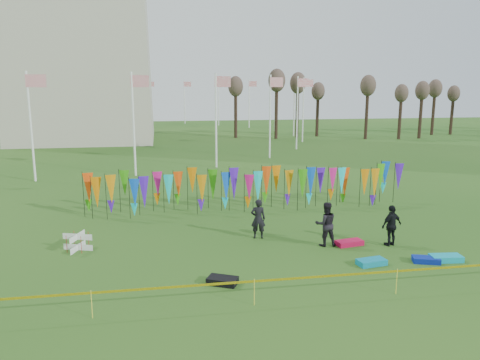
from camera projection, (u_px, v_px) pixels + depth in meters
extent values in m
plane|color=#1F4C15|center=(293.00, 272.00, 17.73)|extent=(160.00, 160.00, 0.00)
cylinder|color=white|center=(294.00, 107.00, 65.65)|extent=(0.16, 0.16, 8.00)
plane|color=red|center=(299.00, 83.00, 65.10)|extent=(1.40, 0.00, 1.40)
cylinder|color=white|center=(275.00, 105.00, 72.50)|extent=(0.16, 0.16, 8.00)
plane|color=red|center=(279.00, 84.00, 71.95)|extent=(1.40, 0.00, 1.40)
cylinder|color=white|center=(249.00, 104.00, 78.55)|extent=(0.16, 0.16, 8.00)
plane|color=red|center=(253.00, 84.00, 78.00)|extent=(1.40, 0.00, 1.40)
cylinder|color=white|center=(219.00, 103.00, 83.41)|extent=(0.16, 0.16, 8.00)
plane|color=red|center=(222.00, 84.00, 82.86)|extent=(1.40, 0.00, 1.40)
cylinder|color=white|center=(185.00, 102.00, 86.74)|extent=(0.16, 0.16, 8.00)
plane|color=red|center=(187.00, 84.00, 86.19)|extent=(1.40, 0.00, 1.40)
cylinder|color=white|center=(148.00, 102.00, 88.32)|extent=(0.16, 0.16, 8.00)
plane|color=red|center=(150.00, 84.00, 87.77)|extent=(1.40, 0.00, 1.40)
cylinder|color=white|center=(109.00, 102.00, 88.03)|extent=(0.16, 0.16, 8.00)
plane|color=red|center=(111.00, 84.00, 87.48)|extent=(1.40, 0.00, 1.40)
cylinder|color=white|center=(68.00, 102.00, 85.90)|extent=(0.16, 0.16, 8.00)
plane|color=red|center=(70.00, 84.00, 85.35)|extent=(1.40, 0.00, 1.40)
cylinder|color=white|center=(25.00, 103.00, 82.07)|extent=(0.16, 0.16, 8.00)
plane|color=red|center=(26.00, 84.00, 81.52)|extent=(1.40, 0.00, 1.40)
cylinder|color=white|center=(31.00, 127.00, 33.93)|extent=(0.16, 0.16, 8.00)
plane|color=red|center=(36.00, 81.00, 33.38)|extent=(1.40, 0.00, 1.40)
cylinder|color=white|center=(134.00, 125.00, 36.06)|extent=(0.16, 0.16, 8.00)
plane|color=red|center=(140.00, 81.00, 35.51)|extent=(1.40, 0.00, 1.40)
cylinder|color=white|center=(216.00, 121.00, 39.89)|extent=(0.16, 0.16, 8.00)
plane|color=red|center=(223.00, 82.00, 39.34)|extent=(1.40, 0.00, 1.40)
cylinder|color=white|center=(270.00, 117.00, 45.16)|extent=(0.16, 0.16, 8.00)
plane|color=red|center=(277.00, 82.00, 44.61)|extent=(1.40, 0.00, 1.40)
cylinder|color=white|center=(297.00, 113.00, 51.50)|extent=(0.16, 0.16, 8.00)
plane|color=red|center=(303.00, 83.00, 50.95)|extent=(1.40, 0.00, 1.40)
cylinder|color=white|center=(303.00, 110.00, 58.49)|extent=(0.16, 0.16, 8.00)
plane|color=red|center=(308.00, 83.00, 57.94)|extent=(1.40, 0.00, 1.40)
cylinder|color=black|center=(82.00, 196.00, 24.96)|extent=(0.03, 0.03, 2.34)
cone|color=#FF4D0E|center=(87.00, 190.00, 24.95)|extent=(0.64, 0.64, 1.60)
cylinder|color=black|center=(94.00, 195.00, 25.07)|extent=(0.03, 0.03, 2.34)
cone|color=orange|center=(99.00, 190.00, 25.06)|extent=(0.64, 0.64, 1.60)
cylinder|color=black|center=(106.00, 195.00, 25.17)|extent=(0.03, 0.03, 2.34)
cone|color=orange|center=(111.00, 190.00, 25.16)|extent=(0.64, 0.64, 1.60)
cylinder|color=black|center=(118.00, 195.00, 25.27)|extent=(0.03, 0.03, 2.34)
cone|color=#34A012|center=(123.00, 189.00, 25.26)|extent=(0.64, 0.64, 1.60)
cylinder|color=black|center=(130.00, 194.00, 25.38)|extent=(0.03, 0.03, 2.34)
cone|color=blue|center=(135.00, 189.00, 25.37)|extent=(0.64, 0.64, 1.60)
cylinder|color=black|center=(141.00, 194.00, 25.48)|extent=(0.03, 0.03, 2.34)
cone|color=#4C16C2|center=(146.00, 188.00, 25.47)|extent=(0.64, 0.64, 1.60)
cylinder|color=black|center=(153.00, 193.00, 25.58)|extent=(0.03, 0.03, 2.34)
cone|color=#CA1678|center=(158.00, 188.00, 25.57)|extent=(0.64, 0.64, 1.60)
cylinder|color=black|center=(164.00, 193.00, 25.69)|extent=(0.03, 0.03, 2.34)
cone|color=#0ED0D6|center=(169.00, 187.00, 25.68)|extent=(0.64, 0.64, 1.60)
cylinder|color=black|center=(176.00, 192.00, 25.79)|extent=(0.03, 0.03, 2.34)
cone|color=#FF4D0E|center=(181.00, 187.00, 25.78)|extent=(0.64, 0.64, 1.60)
cylinder|color=black|center=(187.00, 192.00, 25.90)|extent=(0.03, 0.03, 2.34)
cone|color=orange|center=(192.00, 187.00, 25.88)|extent=(0.64, 0.64, 1.60)
cylinder|color=black|center=(198.00, 191.00, 26.00)|extent=(0.03, 0.03, 2.34)
cone|color=orange|center=(203.00, 186.00, 25.99)|extent=(0.64, 0.64, 1.60)
cylinder|color=black|center=(209.00, 191.00, 26.10)|extent=(0.03, 0.03, 2.34)
cone|color=#34A012|center=(214.00, 186.00, 26.09)|extent=(0.64, 0.64, 1.60)
cylinder|color=black|center=(220.00, 191.00, 26.21)|extent=(0.03, 0.03, 2.34)
cone|color=blue|center=(225.00, 185.00, 26.20)|extent=(0.64, 0.64, 1.60)
cylinder|color=black|center=(231.00, 190.00, 26.31)|extent=(0.03, 0.03, 2.34)
cone|color=#4C16C2|center=(236.00, 185.00, 26.30)|extent=(0.64, 0.64, 1.60)
cylinder|color=black|center=(242.00, 190.00, 26.41)|extent=(0.03, 0.03, 2.34)
cone|color=#CA1678|center=(247.00, 185.00, 26.40)|extent=(0.64, 0.64, 1.60)
cylinder|color=black|center=(253.00, 189.00, 26.52)|extent=(0.03, 0.03, 2.34)
cone|color=#0ED0D6|center=(258.00, 184.00, 26.51)|extent=(0.64, 0.64, 1.60)
cylinder|color=black|center=(263.00, 189.00, 26.62)|extent=(0.03, 0.03, 2.34)
cone|color=#FF4D0E|center=(268.00, 184.00, 26.61)|extent=(0.64, 0.64, 1.60)
cylinder|color=black|center=(274.00, 189.00, 26.72)|extent=(0.03, 0.03, 2.34)
cone|color=orange|center=(279.00, 183.00, 26.71)|extent=(0.64, 0.64, 1.60)
cylinder|color=black|center=(285.00, 188.00, 26.83)|extent=(0.03, 0.03, 2.34)
cone|color=orange|center=(289.00, 183.00, 26.82)|extent=(0.64, 0.64, 1.60)
cylinder|color=black|center=(295.00, 188.00, 26.93)|extent=(0.03, 0.03, 2.34)
cone|color=#34A012|center=(300.00, 183.00, 26.92)|extent=(0.64, 0.64, 1.60)
cylinder|color=black|center=(305.00, 187.00, 27.03)|extent=(0.03, 0.03, 2.34)
cone|color=blue|center=(310.00, 182.00, 27.02)|extent=(0.64, 0.64, 1.60)
cylinder|color=black|center=(316.00, 187.00, 27.14)|extent=(0.03, 0.03, 2.34)
cone|color=#4C16C2|center=(320.00, 182.00, 27.13)|extent=(0.64, 0.64, 1.60)
cylinder|color=black|center=(326.00, 187.00, 27.24)|extent=(0.03, 0.03, 2.34)
cone|color=#CA1678|center=(331.00, 182.00, 27.23)|extent=(0.64, 0.64, 1.60)
cylinder|color=black|center=(336.00, 186.00, 27.35)|extent=(0.03, 0.03, 2.34)
cone|color=#0ED0D6|center=(341.00, 181.00, 27.34)|extent=(0.64, 0.64, 1.60)
cylinder|color=black|center=(346.00, 186.00, 27.45)|extent=(0.03, 0.03, 2.34)
cone|color=#FF4D0E|center=(351.00, 181.00, 27.44)|extent=(0.64, 0.64, 1.60)
cylinder|color=black|center=(356.00, 186.00, 27.55)|extent=(0.03, 0.03, 2.34)
cone|color=orange|center=(361.00, 181.00, 27.54)|extent=(0.64, 0.64, 1.60)
cylinder|color=black|center=(366.00, 185.00, 27.66)|extent=(0.03, 0.03, 2.34)
cone|color=orange|center=(370.00, 180.00, 27.65)|extent=(0.64, 0.64, 1.60)
cylinder|color=black|center=(376.00, 185.00, 27.76)|extent=(0.03, 0.03, 2.34)
cone|color=#34A012|center=(380.00, 180.00, 27.75)|extent=(0.64, 0.64, 1.60)
cylinder|color=black|center=(385.00, 184.00, 27.86)|extent=(0.03, 0.03, 2.34)
cone|color=blue|center=(390.00, 180.00, 27.85)|extent=(0.64, 0.64, 1.60)
cylinder|color=black|center=(395.00, 184.00, 27.97)|extent=(0.03, 0.03, 2.34)
cone|color=#4C16C2|center=(400.00, 179.00, 27.96)|extent=(0.64, 0.64, 1.60)
cube|color=#FFE805|center=(314.00, 277.00, 15.22)|extent=(26.00, 0.01, 0.08)
cylinder|color=#FFF038|center=(92.00, 304.00, 14.12)|extent=(0.02, 0.02, 0.90)
cylinder|color=#FFF038|center=(254.00, 292.00, 14.96)|extent=(0.02, 0.02, 0.90)
cylinder|color=#FFF038|center=(399.00, 281.00, 15.79)|extent=(0.02, 0.02, 0.90)
cylinder|color=#37251B|center=(243.00, 115.00, 60.61)|extent=(0.44, 0.44, 6.40)
ellipsoid|color=brown|center=(243.00, 89.00, 59.95)|extent=(1.92, 1.92, 2.56)
cylinder|color=#37251B|center=(273.00, 115.00, 61.28)|extent=(0.44, 0.44, 6.40)
ellipsoid|color=brown|center=(274.00, 89.00, 60.62)|extent=(1.92, 1.92, 2.56)
cylinder|color=#37251B|center=(303.00, 115.00, 61.95)|extent=(0.44, 0.44, 6.40)
ellipsoid|color=brown|center=(303.00, 89.00, 61.29)|extent=(1.92, 1.92, 2.56)
cylinder|color=#37251B|center=(331.00, 114.00, 62.62)|extent=(0.44, 0.44, 6.40)
ellipsoid|color=brown|center=(332.00, 89.00, 61.95)|extent=(1.92, 1.92, 2.56)
cylinder|color=#37251B|center=(359.00, 114.00, 63.28)|extent=(0.44, 0.44, 6.40)
ellipsoid|color=brown|center=(361.00, 89.00, 62.62)|extent=(1.92, 1.92, 2.56)
cylinder|color=#37251B|center=(387.00, 114.00, 63.95)|extent=(0.44, 0.44, 6.40)
ellipsoid|color=brown|center=(388.00, 89.00, 63.29)|extent=(1.92, 1.92, 2.56)
cylinder|color=#37251B|center=(414.00, 114.00, 64.62)|extent=(0.44, 0.44, 6.40)
ellipsoid|color=brown|center=(416.00, 89.00, 63.96)|extent=(1.92, 1.92, 2.56)
cylinder|color=#37251B|center=(440.00, 113.00, 65.29)|extent=(0.44, 0.44, 6.40)
ellipsoid|color=brown|center=(442.00, 89.00, 64.62)|extent=(1.92, 1.92, 2.56)
cylinder|color=#37251B|center=(466.00, 113.00, 65.95)|extent=(0.44, 0.44, 6.40)
ellipsoid|color=brown|center=(468.00, 89.00, 65.29)|extent=(1.92, 1.92, 2.56)
cylinder|color=#B40D1E|center=(68.00, 245.00, 19.62)|extent=(0.02, 0.02, 0.75)
cylinder|color=#B40D1E|center=(85.00, 244.00, 19.73)|extent=(0.02, 0.02, 0.75)
cylinder|color=#B40D1E|center=(71.00, 240.00, 20.26)|extent=(0.02, 0.02, 0.75)
cylinder|color=#B40D1E|center=(87.00, 239.00, 20.37)|extent=(0.02, 0.02, 0.75)
imported|color=black|center=(258.00, 219.00, 21.52)|extent=(0.74, 0.58, 1.86)
imported|color=black|center=(326.00, 224.00, 20.50)|extent=(0.99, 0.65, 1.97)
imported|color=black|center=(392.00, 225.00, 20.52)|extent=(1.21, 0.91, 1.83)
cube|color=#0B87AA|center=(371.00, 262.00, 18.43)|extent=(1.21, 0.74, 0.23)
cube|color=#09229D|center=(426.00, 260.00, 18.68)|extent=(1.15, 0.84, 0.22)
cube|color=#C50D3D|center=(349.00, 243.00, 20.71)|extent=(1.28, 0.75, 0.22)
cube|color=black|center=(222.00, 281.00, 16.64)|extent=(1.21, 1.02, 0.24)
cube|color=#0DA7C3|center=(446.00, 258.00, 18.84)|extent=(1.30, 0.72, 0.24)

